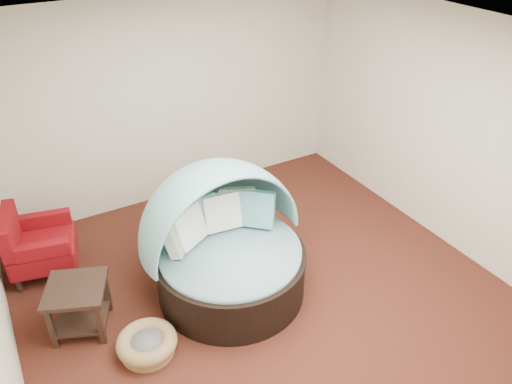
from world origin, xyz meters
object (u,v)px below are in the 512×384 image
red_armchair (37,244)px  pet_basket (147,344)px  side_table (78,302)px  canopy_daybed (225,237)px

red_armchair → pet_basket: bearing=-56.9°
red_armchair → side_table: bearing=-67.6°
canopy_daybed → pet_basket: size_ratio=2.95×
pet_basket → red_armchair: 1.90m
canopy_daybed → red_armchair: 2.21m
pet_basket → side_table: side_table is taller
canopy_daybed → side_table: 1.60m
pet_basket → side_table: (-0.46, 0.63, 0.25)m
canopy_daybed → side_table: bearing=171.0°
side_table → pet_basket: bearing=-53.5°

